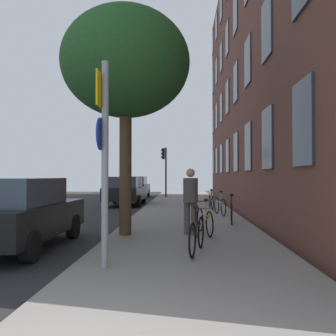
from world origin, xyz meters
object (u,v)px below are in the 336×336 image
traffic_light (165,163)px  bicycle_1 (205,220)px  bicycle_2 (231,211)px  bicycle_3 (220,206)px  tree_near (126,64)px  bicycle_4 (211,202)px  pedestrian_0 (191,197)px  car_1 (126,191)px  sign_post (104,149)px  car_2 (136,187)px  bicycle_0 (197,234)px  car_0 (20,213)px  bicycle_5 (191,198)px

traffic_light → bicycle_1: bearing=-83.6°
bicycle_2 → bicycle_3: bearing=93.2°
tree_near → bicycle_1: tree_near is taller
bicycle_4 → pedestrian_0: size_ratio=0.97×
car_1 → pedestrian_0: bearing=-72.4°
sign_post → bicycle_2: bearing=63.7°
tree_near → bicycle_4: size_ratio=3.55×
bicycle_4 → car_2: 11.62m
sign_post → bicycle_1: size_ratio=2.17×
bicycle_0 → car_2: car_2 is taller
bicycle_4 → car_2: (-4.85, 10.55, 0.35)m
traffic_light → bicycle_2: (2.94, -14.62, -2.12)m
tree_near → bicycle_3: 7.16m
bicycle_0 → car_2: size_ratio=0.40×
bicycle_2 → car_2: 16.20m
bicycle_2 → bicycle_4: bearing=93.5°
bicycle_2 → car_0: car_0 is taller
bicycle_5 → car_1: bearing=162.3°
bicycle_0 → car_2: (-3.81, 20.15, 0.34)m
bicycle_5 → bicycle_3: bearing=-77.8°
traffic_light → car_1: 6.77m
bicycle_3 → pedestrian_0: (-1.28, -4.88, 0.63)m
bicycle_1 → tree_near: bearing=-175.3°
bicycle_5 → car_0: size_ratio=0.40×
traffic_light → bicycle_5: bearing=-76.6°
sign_post → tree_near: 4.30m
traffic_light → bicycle_0: size_ratio=2.17×
bicycle_2 → pedestrian_0: bearing=-119.7°
pedestrian_0 → bicycle_3: bearing=75.3°
bicycle_1 → bicycle_4: bearing=84.1°
tree_near → pedestrian_0: bearing=3.2°
bicycle_4 → car_0: bearing=-119.9°
bicycle_3 → bicycle_4: bicycle_3 is taller
car_0 → bicycle_5: bearing=69.6°
car_0 → pedestrian_0: bearing=21.3°
tree_near → bicycle_1: size_ratio=3.71×
pedestrian_0 → car_0: 4.24m
bicycle_0 → bicycle_4: bearing=83.8°
car_2 → bicycle_5: bearing=-64.1°
tree_near → bicycle_3: bearing=58.8°
traffic_light → bicycle_1: (1.91, -17.02, -2.12)m
sign_post → car_0: bearing=139.5°
bicycle_0 → car_2: 20.51m
traffic_light → pedestrian_0: (1.53, -17.09, -1.49)m
bicycle_2 → bicycle_5: (-1.18, 7.20, -0.01)m
bicycle_3 → bicycle_4: bearing=93.8°
car_1 → car_2: same height
bicycle_3 → car_0: bearing=-129.1°
sign_post → car_2: bearing=95.8°
sign_post → bicycle_5: size_ratio=2.07×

